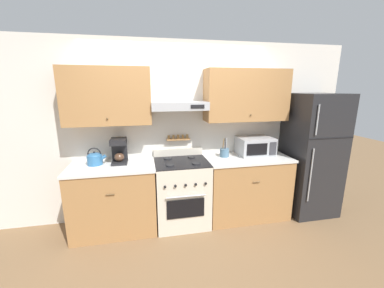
{
  "coord_description": "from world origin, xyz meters",
  "views": [
    {
      "loc": [
        -0.48,
        -2.72,
        1.91
      ],
      "look_at": [
        0.14,
        0.27,
        1.18
      ],
      "focal_mm": 22.0,
      "sensor_mm": 36.0,
      "label": 1
    }
  ],
  "objects_px": {
    "refrigerator": "(311,155)",
    "coffee_maker": "(119,150)",
    "microwave": "(255,146)",
    "stove_range": "(182,192)",
    "utensil_crock": "(224,152)",
    "tea_kettle": "(95,158)"
  },
  "relations": [
    {
      "from": "stove_range",
      "to": "coffee_maker",
      "type": "relative_size",
      "value": 3.12
    },
    {
      "from": "tea_kettle",
      "to": "microwave",
      "type": "xyz_separation_m",
      "value": [
        2.27,
        0.02,
        0.05
      ]
    },
    {
      "from": "refrigerator",
      "to": "utensil_crock",
      "type": "height_order",
      "value": "refrigerator"
    },
    {
      "from": "utensil_crock",
      "to": "microwave",
      "type": "bearing_deg",
      "value": 2.1
    },
    {
      "from": "microwave",
      "to": "utensil_crock",
      "type": "bearing_deg",
      "value": -177.9
    },
    {
      "from": "stove_range",
      "to": "tea_kettle",
      "type": "height_order",
      "value": "tea_kettle"
    },
    {
      "from": "microwave",
      "to": "utensil_crock",
      "type": "xyz_separation_m",
      "value": [
        -0.48,
        -0.02,
        -0.06
      ]
    },
    {
      "from": "microwave",
      "to": "stove_range",
      "type": "bearing_deg",
      "value": -174.25
    },
    {
      "from": "refrigerator",
      "to": "coffee_maker",
      "type": "height_order",
      "value": "refrigerator"
    },
    {
      "from": "tea_kettle",
      "to": "stove_range",
      "type": "bearing_deg",
      "value": -4.89
    },
    {
      "from": "stove_range",
      "to": "tea_kettle",
      "type": "xyz_separation_m",
      "value": [
        -1.13,
        0.1,
        0.54
      ]
    },
    {
      "from": "refrigerator",
      "to": "coffee_maker",
      "type": "relative_size",
      "value": 5.53
    },
    {
      "from": "tea_kettle",
      "to": "utensil_crock",
      "type": "distance_m",
      "value": 1.78
    },
    {
      "from": "stove_range",
      "to": "tea_kettle",
      "type": "bearing_deg",
      "value": 175.11
    },
    {
      "from": "stove_range",
      "to": "utensil_crock",
      "type": "height_order",
      "value": "utensil_crock"
    },
    {
      "from": "refrigerator",
      "to": "tea_kettle",
      "type": "relative_size",
      "value": 7.35
    },
    {
      "from": "coffee_maker",
      "to": "utensil_crock",
      "type": "height_order",
      "value": "coffee_maker"
    },
    {
      "from": "refrigerator",
      "to": "microwave",
      "type": "xyz_separation_m",
      "value": [
        -0.87,
        0.15,
        0.14
      ]
    },
    {
      "from": "microwave",
      "to": "utensil_crock",
      "type": "distance_m",
      "value": 0.49
    },
    {
      "from": "coffee_maker",
      "to": "tea_kettle",
      "type": "bearing_deg",
      "value": -173.74
    },
    {
      "from": "refrigerator",
      "to": "coffee_maker",
      "type": "distance_m",
      "value": 2.83
    },
    {
      "from": "tea_kettle",
      "to": "microwave",
      "type": "bearing_deg",
      "value": 0.45
    }
  ]
}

